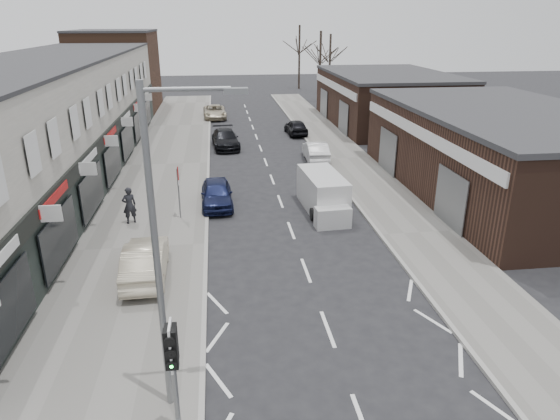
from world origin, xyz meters
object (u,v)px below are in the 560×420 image
object	(u,v)px
sedan_on_pavement	(146,260)
parked_car_left_b	(225,139)
street_lamp	(163,241)
parked_car_right_a	(316,151)
pedestrian	(129,205)
parked_car_left_c	(215,112)
traffic_light	(172,356)
warning_sign	(178,177)
parked_car_left_a	(217,193)
parked_car_right_b	(296,127)
white_van	(323,194)

from	to	relation	value
sedan_on_pavement	parked_car_left_b	distance (m)	20.80
street_lamp	sedan_on_pavement	bearing A→B (deg)	102.95
sedan_on_pavement	parked_car_right_a	distance (m)	18.61
pedestrian	parked_car_left_c	distance (m)	27.48
traffic_light	parked_car_left_c	xyz separation A→B (m)	(1.00, 40.79, -1.77)
warning_sign	parked_car_right_a	world-z (taller)	warning_sign
parked_car_left_a	warning_sign	bearing A→B (deg)	-136.23
sedan_on_pavement	street_lamp	bearing A→B (deg)	101.29
parked_car_right_a	parked_car_right_b	world-z (taller)	parked_car_right_a
traffic_light	street_lamp	xyz separation A→B (m)	(-0.13, 1.22, 2.20)
traffic_light	parked_car_right_b	world-z (taller)	traffic_light
traffic_light	warning_sign	xyz separation A→B (m)	(-0.76, 14.02, -0.21)
warning_sign	white_van	distance (m)	7.29
pedestrian	parked_car_left_a	world-z (taller)	pedestrian
street_lamp	parked_car_left_a	bearing A→B (deg)	85.58
parked_car_right_a	parked_car_right_b	xyz separation A→B (m)	(-0.06, 8.43, -0.02)
sedan_on_pavement	parked_car_right_a	xyz separation A→B (m)	(9.60, 15.95, -0.14)
white_van	parked_car_left_c	distance (m)	26.95
white_van	pedestrian	xyz separation A→B (m)	(-9.51, -0.77, 0.11)
sedan_on_pavement	parked_car_right_a	bearing A→B (deg)	-122.70
parked_car_left_a	parked_car_right_b	size ratio (longest dim) A/B	1.05
warning_sign	white_van	bearing A→B (deg)	2.97
warning_sign	parked_car_right_a	size ratio (longest dim) A/B	0.66
pedestrian	parked_car_left_a	xyz separation A→B (m)	(4.11, 2.16, -0.33)
parked_car_left_b	warning_sign	bearing A→B (deg)	-103.94
parked_car_right_a	parked_car_right_b	distance (m)	8.43
traffic_light	parked_car_right_a	xyz separation A→B (m)	(7.90, 24.00, -1.74)
white_van	parked_car_right_b	xyz separation A→B (m)	(1.44, 18.04, -0.25)
warning_sign	parked_car_left_c	world-z (taller)	warning_sign
street_lamp	sedan_on_pavement	distance (m)	7.99
sedan_on_pavement	parked_car_left_c	bearing A→B (deg)	-96.37
parked_car_left_b	sedan_on_pavement	bearing A→B (deg)	-103.68
warning_sign	parked_car_left_b	bearing A→B (deg)	80.16
parked_car_right_a	traffic_light	bearing A→B (deg)	74.26
traffic_light	warning_sign	size ratio (longest dim) A/B	1.15
white_van	parked_car_left_c	xyz separation A→B (m)	(-5.40, 26.40, -0.25)
pedestrian	parked_car_right_b	distance (m)	21.76
parked_car_left_a	parked_car_right_a	distance (m)	10.74
pedestrian	white_van	bearing A→B (deg)	162.69
warning_sign	pedestrian	world-z (taller)	warning_sign
white_van	parked_car_right_b	world-z (taller)	white_van
street_lamp	parked_car_right_b	xyz separation A→B (m)	(7.96, 31.21, -3.97)
warning_sign	pedestrian	distance (m)	2.66
traffic_light	parked_car_left_b	bearing A→B (deg)	86.47
parked_car_right_a	street_lamp	bearing A→B (deg)	73.08
white_van	pedestrian	world-z (taller)	pedestrian
warning_sign	parked_car_right_b	size ratio (longest dim) A/B	0.71
parked_car_right_a	parked_car_right_b	size ratio (longest dim) A/B	1.07
parked_car_left_c	warning_sign	bearing A→B (deg)	-96.18
parked_car_left_c	white_van	bearing A→B (deg)	-80.86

